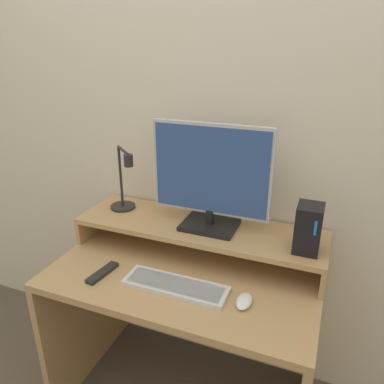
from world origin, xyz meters
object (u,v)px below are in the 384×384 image
Objects in this scene: desk_lamp at (124,188)px; router_dock at (308,228)px; remote_control at (102,273)px; mouse at (244,301)px; keyboard at (175,286)px; monitor at (211,177)px.

router_dock is at bearing -3.64° from desk_lamp.
router_dock reaches higher than remote_control.
desk_lamp is at bearing 156.22° from mouse.
router_dock is at bearing 28.45° from keyboard.
mouse is at bearing 3.22° from remote_control.
mouse is (0.23, -0.28, -0.34)m from monitor.
desk_lamp is at bearing 179.36° from monitor.
desk_lamp is 0.81m from router_dock.
keyboard is at bearing -151.55° from router_dock.
remote_control is at bearing -137.70° from monitor.
router_dock is (0.81, -0.05, -0.02)m from desk_lamp.
desk_lamp is 0.40m from remote_control.
desk_lamp is 3.13× the size of mouse.
keyboard is at bearing -178.99° from mouse.
remote_control is at bearing -76.75° from desk_lamp.
mouse is at bearing 1.01° from keyboard.
router_dock is at bearing 19.57° from remote_control.
mouse is (0.26, 0.00, 0.00)m from keyboard.
monitor is 1.63× the size of desk_lamp.
monitor is 1.24× the size of keyboard.
router_dock is 1.90× the size of mouse.
remote_control is (-0.56, -0.03, -0.01)m from mouse.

